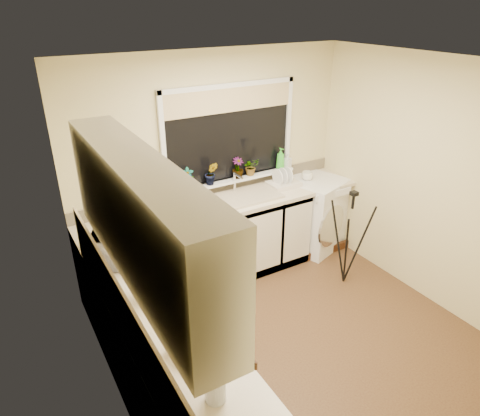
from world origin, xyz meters
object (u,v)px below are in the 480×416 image
object	(u,v)px
microwave	(117,242)
soap_bottle_clear	(287,161)
washing_machine	(314,214)
laptop	(166,208)
steel_jar	(173,345)
kettle	(152,284)
soap_bottle_green	(280,159)
cup_back	(307,176)
plant_c	(238,168)
plant_a	(188,179)
cup_left	(186,350)
plant_d	(251,167)
plant_b	(211,173)
glass_jug	(215,388)
tripod	(349,239)
dish_rack	(284,184)

from	to	relation	value
microwave	soap_bottle_clear	bearing A→B (deg)	-48.26
washing_machine	microwave	size ratio (longest dim) A/B	1.74
laptop	steel_jar	bearing A→B (deg)	-126.05
kettle	soap_bottle_green	distance (m)	2.54
soap_bottle_green	cup_back	bearing A→B (deg)	-27.93
plant_c	soap_bottle_green	distance (m)	0.58
washing_machine	plant_a	world-z (taller)	plant_a
laptop	cup_left	size ratio (longest dim) A/B	4.18
soap_bottle_green	plant_d	bearing A→B (deg)	178.08
steel_jar	plant_d	size ratio (longest dim) A/B	0.50
plant_d	microwave	bearing A→B (deg)	-157.51
microwave	soap_bottle_clear	xyz separation A→B (m)	(2.27, 0.71, 0.09)
kettle	plant_b	distance (m)	1.83
washing_machine	plant_a	bearing A→B (deg)	153.87
glass_jug	plant_b	world-z (taller)	plant_b
soap_bottle_green	laptop	bearing A→B (deg)	-173.76
cup_back	kettle	bearing A→B (deg)	-152.99
soap_bottle_clear	cup_back	bearing A→B (deg)	-37.37
laptop	kettle	size ratio (longest dim) A/B	2.02
glass_jug	steel_jar	distance (m)	0.46
microwave	soap_bottle_green	distance (m)	2.29
tripod	plant_d	size ratio (longest dim) A/B	5.51
kettle	cup_left	world-z (taller)	kettle
plant_d	dish_rack	bearing A→B (deg)	-28.38
washing_machine	glass_jug	xyz separation A→B (m)	(-2.53, -2.20, 0.53)
laptop	glass_jug	distance (m)	2.35
dish_rack	soap_bottle_clear	xyz separation A→B (m)	(0.16, 0.16, 0.21)
glass_jug	steel_jar	size ratio (longest dim) A/B	1.71
plant_a	cup_left	distance (m)	2.27
laptop	microwave	world-z (taller)	microwave
laptop	cup_left	distance (m)	2.00
plant_b	laptop	bearing A→B (deg)	-165.87
plant_d	tripod	bearing A→B (deg)	-60.64
plant_b	glass_jug	bearing A→B (deg)	-116.83
plant_c	washing_machine	bearing A→B (deg)	-14.12
dish_rack	plant_b	distance (m)	0.91
plant_c	plant_b	bearing A→B (deg)	-175.40
cup_back	plant_a	bearing A→B (deg)	174.62
plant_a	soap_bottle_clear	distance (m)	1.30
dish_rack	plant_d	bearing A→B (deg)	152.64
glass_jug	soap_bottle_green	bearing A→B (deg)	48.57
dish_rack	cup_left	size ratio (longest dim) A/B	3.38
steel_jar	plant_b	xyz separation A→B (m)	(1.28, 1.96, 0.23)
steel_jar	plant_a	bearing A→B (deg)	62.91
kettle	plant_b	size ratio (longest dim) A/B	0.85
steel_jar	microwave	size ratio (longest dim) A/B	0.19
dish_rack	soap_bottle_green	xyz separation A→B (m)	(0.06, 0.17, 0.25)
steel_jar	plant_a	distance (m)	2.22
cup_back	cup_left	bearing A→B (deg)	-142.09
kettle	plant_b	bearing A→B (deg)	48.96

